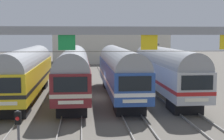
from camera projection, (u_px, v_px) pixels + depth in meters
ground_plane at (97, 97)px, 31.03m from camera, size 160.00×160.00×0.00m
track_bed at (92, 75)px, 47.85m from camera, size 14.70×70.00×0.15m
commuter_train_yellow at (27, 70)px, 30.12m from camera, size 2.88×18.06×4.77m
commuter_train_maroon at (74, 70)px, 30.53m from camera, size 2.88×18.06×4.77m
commuter_train_blue at (120, 70)px, 30.93m from camera, size 2.88×18.06×4.77m
commuter_train_stainless at (164, 69)px, 31.35m from camera, size 2.88×18.06×5.05m
catenary_gantry at (108, 52)px, 17.11m from camera, size 18.43×0.44×6.97m
yard_signal_mast at (18, 127)px, 14.92m from camera, size 0.28×0.35×2.55m
maintenance_building at (110, 47)px, 70.00m from camera, size 24.07×10.00×6.82m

